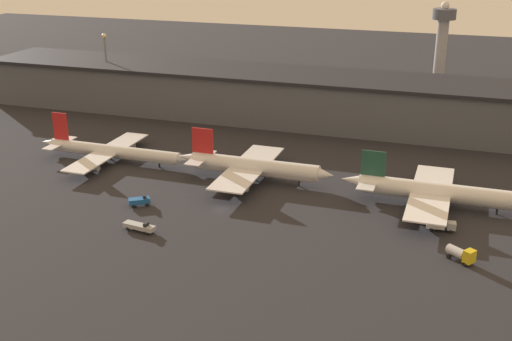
{
  "coord_description": "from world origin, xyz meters",
  "views": [
    {
      "loc": [
        53.04,
        -132.97,
        64.6
      ],
      "look_at": [
        4.77,
        12.97,
        6.0
      ],
      "focal_mm": 45.0,
      "sensor_mm": 36.0,
      "label": 1
    }
  ],
  "objects_px": {
    "service_vehicle_2": "(461,254)",
    "control_tower": "(442,42)",
    "airplane_1": "(253,167)",
    "service_vehicle_1": "(140,201)",
    "airplane_2": "(437,192)",
    "service_vehicle_0": "(440,224)",
    "airplane_0": "(112,151)",
    "service_vehicle_3": "(140,227)"
  },
  "relations": [
    {
      "from": "service_vehicle_2",
      "to": "control_tower",
      "type": "relative_size",
      "value": 0.16
    },
    {
      "from": "airplane_1",
      "to": "service_vehicle_1",
      "type": "distance_m",
      "value": 32.73
    },
    {
      "from": "airplane_2",
      "to": "service_vehicle_0",
      "type": "xyz_separation_m",
      "value": [
        1.69,
        -13.53,
        -2.18
      ]
    },
    {
      "from": "airplane_0",
      "to": "airplane_1",
      "type": "relative_size",
      "value": 1.09
    },
    {
      "from": "service_vehicle_1",
      "to": "control_tower",
      "type": "relative_size",
      "value": 0.15
    },
    {
      "from": "airplane_1",
      "to": "service_vehicle_0",
      "type": "distance_m",
      "value": 52.63
    },
    {
      "from": "service_vehicle_0",
      "to": "service_vehicle_3",
      "type": "height_order",
      "value": "service_vehicle_0"
    },
    {
      "from": "airplane_0",
      "to": "service_vehicle_2",
      "type": "distance_m",
      "value": 103.68
    },
    {
      "from": "airplane_2",
      "to": "service_vehicle_2",
      "type": "xyz_separation_m",
      "value": [
        6.64,
        -26.97,
        -2.06
      ]
    },
    {
      "from": "airplane_0",
      "to": "service_vehicle_1",
      "type": "height_order",
      "value": "airplane_0"
    },
    {
      "from": "airplane_1",
      "to": "airplane_2",
      "type": "relative_size",
      "value": 0.93
    },
    {
      "from": "airplane_2",
      "to": "service_vehicle_1",
      "type": "distance_m",
      "value": 73.09
    },
    {
      "from": "service_vehicle_2",
      "to": "airplane_1",
      "type": "bearing_deg",
      "value": -172.42
    },
    {
      "from": "service_vehicle_0",
      "to": "service_vehicle_2",
      "type": "bearing_deg",
      "value": -75.04
    },
    {
      "from": "service_vehicle_0",
      "to": "control_tower",
      "type": "height_order",
      "value": "control_tower"
    },
    {
      "from": "service_vehicle_0",
      "to": "service_vehicle_2",
      "type": "xyz_separation_m",
      "value": [
        4.95,
        -13.44,
        0.12
      ]
    },
    {
      "from": "airplane_1",
      "to": "service_vehicle_3",
      "type": "height_order",
      "value": "airplane_1"
    },
    {
      "from": "airplane_0",
      "to": "service_vehicle_1",
      "type": "bearing_deg",
      "value": -48.54
    },
    {
      "from": "airplane_1",
      "to": "service_vehicle_2",
      "type": "xyz_separation_m",
      "value": [
        55.04,
        -29.44,
        -2.11
      ]
    },
    {
      "from": "service_vehicle_1",
      "to": "airplane_2",
      "type": "bearing_deg",
      "value": -15.78
    },
    {
      "from": "airplane_1",
      "to": "service_vehicle_3",
      "type": "xyz_separation_m",
      "value": [
        -14.36,
        -37.64,
        -2.7
      ]
    },
    {
      "from": "service_vehicle_0",
      "to": "control_tower",
      "type": "xyz_separation_m",
      "value": [
        -8.62,
        125.87,
        20.44
      ]
    },
    {
      "from": "airplane_2",
      "to": "service_vehicle_2",
      "type": "height_order",
      "value": "airplane_2"
    },
    {
      "from": "service_vehicle_3",
      "to": "service_vehicle_1",
      "type": "bearing_deg",
      "value": 125.66
    },
    {
      "from": "service_vehicle_1",
      "to": "airplane_1",
      "type": "bearing_deg",
      "value": 16.02
    },
    {
      "from": "service_vehicle_0",
      "to": "service_vehicle_3",
      "type": "distance_m",
      "value": 67.99
    },
    {
      "from": "airplane_0",
      "to": "service_vehicle_2",
      "type": "relative_size",
      "value": 7.85
    },
    {
      "from": "service_vehicle_3",
      "to": "airplane_2",
      "type": "bearing_deg",
      "value": 37.04
    },
    {
      "from": "service_vehicle_0",
      "to": "service_vehicle_2",
      "type": "relative_size",
      "value": 1.07
    },
    {
      "from": "airplane_2",
      "to": "control_tower",
      "type": "height_order",
      "value": "control_tower"
    },
    {
      "from": "airplane_0",
      "to": "airplane_2",
      "type": "bearing_deg",
      "value": -1.96
    },
    {
      "from": "service_vehicle_1",
      "to": "service_vehicle_3",
      "type": "distance_m",
      "value": 14.45
    },
    {
      "from": "airplane_0",
      "to": "control_tower",
      "type": "height_order",
      "value": "control_tower"
    },
    {
      "from": "service_vehicle_1",
      "to": "service_vehicle_2",
      "type": "relative_size",
      "value": 0.9
    },
    {
      "from": "service_vehicle_0",
      "to": "control_tower",
      "type": "relative_size",
      "value": 0.18
    },
    {
      "from": "airplane_0",
      "to": "airplane_2",
      "type": "relative_size",
      "value": 1.02
    },
    {
      "from": "airplane_0",
      "to": "service_vehicle_3",
      "type": "bearing_deg",
      "value": -52.4
    },
    {
      "from": "airplane_1",
      "to": "airplane_2",
      "type": "xyz_separation_m",
      "value": [
        48.4,
        -2.47,
        -0.05
      ]
    },
    {
      "from": "airplane_1",
      "to": "airplane_2",
      "type": "distance_m",
      "value": 48.47
    },
    {
      "from": "service_vehicle_3",
      "to": "control_tower",
      "type": "bearing_deg",
      "value": 77.04
    },
    {
      "from": "service_vehicle_0",
      "to": "service_vehicle_1",
      "type": "xyz_separation_m",
      "value": [
        -71.21,
        -8.86,
        -0.36
      ]
    },
    {
      "from": "service_vehicle_1",
      "to": "control_tower",
      "type": "xyz_separation_m",
      "value": [
        62.6,
        134.73,
        20.79
      ]
    }
  ]
}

